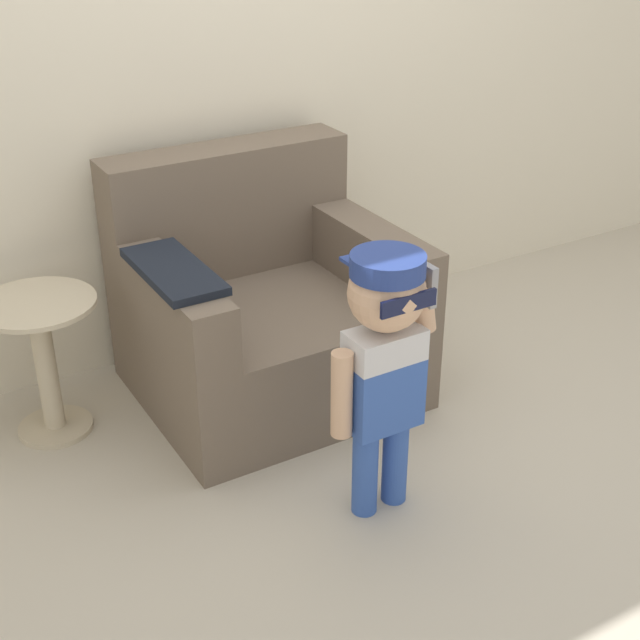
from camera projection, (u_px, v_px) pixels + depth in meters
The scene contains 5 objects.
ground_plane at pixel (314, 384), 3.66m from camera, with size 10.00×10.00×0.00m, color #BCB29E.
wall_back at pixel (236, 35), 3.52m from camera, with size 10.00×0.05×2.60m.
armchair at pixel (262, 310), 3.51m from camera, with size 1.02×0.91×0.93m.
person_child at pixel (384, 346), 2.70m from camera, with size 0.37×0.28×0.91m.
side_table at pixel (44, 355), 3.22m from camera, with size 0.42×0.42×0.54m.
Camera 1 is at (-1.57, -2.70, 1.93)m, focal length 50.00 mm.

